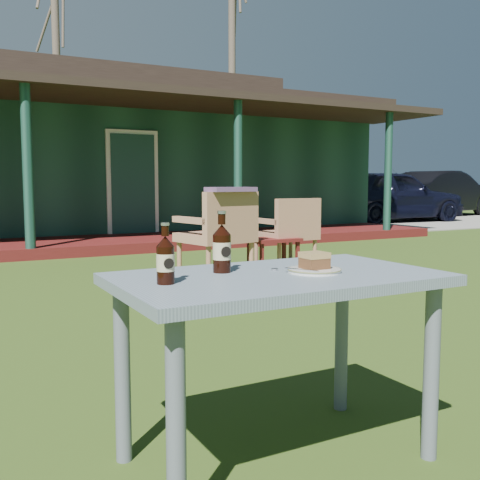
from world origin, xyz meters
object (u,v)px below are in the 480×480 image
plate (314,270)px  cake_slice (314,260)px  car_near (390,196)px  cafe_table (278,301)px  side_table (273,243)px  cola_bottle_far (165,260)px  armchair_left (220,229)px  car_far (441,194)px  cola_bottle_near (222,248)px  armchair_right (289,229)px

plate → cake_slice: (0.00, 0.00, 0.04)m
car_near → cafe_table: car_near is taller
car_near → side_table: car_near is taller
car_near → cafe_table: 13.85m
car_near → plate: bearing=138.6°
cola_bottle_far → side_table: 4.92m
cake_slice → armchair_left: 4.17m
car_far → cola_bottle_near: car_far is taller
car_far → cafe_table: 17.26m
cola_bottle_far → armchair_left: 4.39m
car_near → cafe_table: bearing=138.1°
cola_bottle_far → armchair_right: 5.19m
cake_slice → cola_bottle_far: size_ratio=0.45×
plate → cake_slice: 0.04m
plate → cola_bottle_far: (-0.58, 0.03, 0.07)m
cafe_table → armchair_right: bearing=56.1°
armchair_right → side_table: size_ratio=1.45×
side_table → cola_bottle_near: bearing=-124.1°
armchair_right → car_far: bearing=34.0°
cola_bottle_near → cola_bottle_far: (-0.27, -0.13, -0.01)m
car_far → cola_bottle_far: 17.60m
car_far → cola_bottle_far: car_far is taller
cake_slice → armchair_right: bearing=57.7°
cafe_table → armchair_left: size_ratio=1.24×
cola_bottle_near → car_near: bearing=44.2°
plate → side_table: (2.29, 4.00, -0.39)m
cafe_table → side_table: cafe_table is taller
car_far → armchair_right: size_ratio=5.01×
car_near → car_far: size_ratio=0.97×
car_far → cake_slice: (-13.05, -11.16, 0.05)m
plate → cola_bottle_far: 0.59m
cola_bottle_near → side_table: size_ratio=0.39×
car_far → armchair_right: bearing=114.7°
plate → armchair_left: armchair_left is taller
car_near → armchair_right: car_near is taller
armchair_left → cafe_table: bearing=-113.4°
cola_bottle_far → armchair_right: cola_bottle_far is taller
car_far → cola_bottle_far: (-13.63, -11.13, 0.08)m
car_near → plate: size_ratio=20.72×
cola_bottle_far → cafe_table: bearing=-0.4°
armchair_right → car_near: bearing=39.1°
cafe_table → cola_bottle_far: size_ratio=5.83×
cake_slice → armchair_left: size_ratio=0.10×
car_far → cola_bottle_far: bearing=119.9°
cake_slice → cola_bottle_near: size_ratio=0.40×
cake_slice → plate: bearing=-127.8°
side_table → armchair_right: bearing=21.0°
armchair_left → armchair_right: 1.11m
cola_bottle_near → armchair_left: armchair_left is taller
car_far → cafe_table: bearing=120.8°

